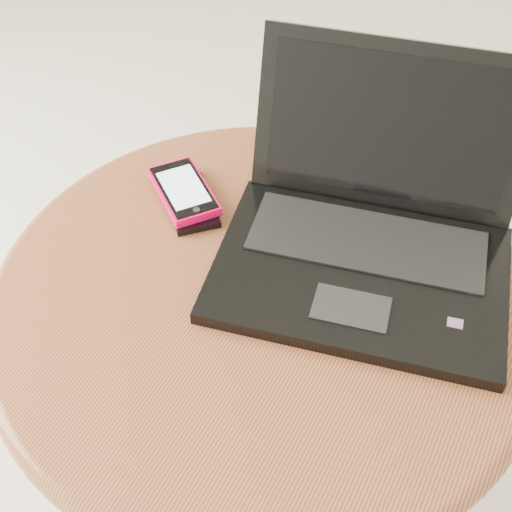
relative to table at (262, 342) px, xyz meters
The scene contains 4 objects.
table is the anchor object (origin of this frame).
laptop 0.21m from the table, 50.91° to the left, with size 0.40×0.37×0.22m.
phone_black 0.21m from the table, 151.41° to the left, with size 0.12×0.12×0.01m.
phone_pink 0.23m from the table, 151.84° to the left, with size 0.13×0.12×0.01m.
Camera 1 is at (0.36, -0.53, 1.16)m, focal length 48.77 mm.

